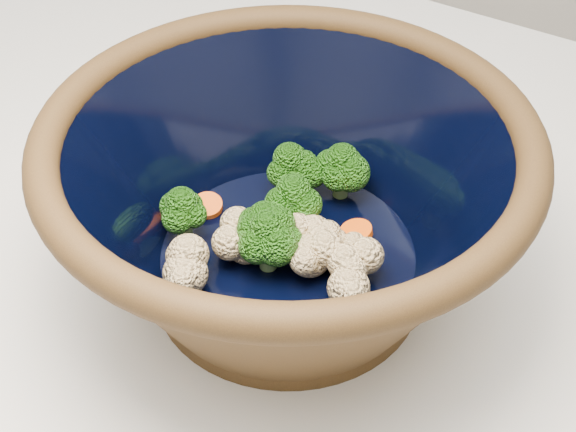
{
  "coord_description": "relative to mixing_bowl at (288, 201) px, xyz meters",
  "views": [
    {
      "loc": [
        0.34,
        -0.27,
        1.37
      ],
      "look_at": [
        0.1,
        0.1,
        0.97
      ],
      "focal_mm": 50.0,
      "sensor_mm": 36.0,
      "label": 1
    }
  ],
  "objects": [
    {
      "name": "mixing_bowl",
      "position": [
        0.0,
        0.0,
        0.0
      ],
      "size": [
        0.45,
        0.45,
        0.16
      ],
      "rotation": [
        0.0,
        0.0,
        -0.44
      ],
      "color": "black",
      "rests_on": "counter"
    },
    {
      "name": "vegetable_pile",
      "position": [
        -0.01,
        0.01,
        -0.03
      ],
      "size": [
        0.18,
        0.19,
        0.06
      ],
      "color": "#608442",
      "rests_on": "mixing_bowl"
    }
  ]
}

